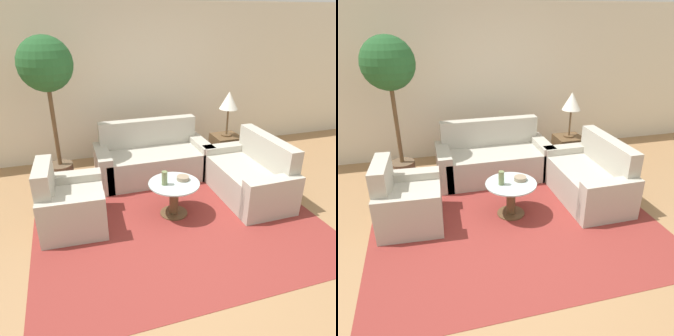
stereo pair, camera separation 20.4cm
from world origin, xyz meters
The scene contains 12 objects.
ground_plane centered at (0.00, 0.00, 0.00)m, with size 14.00×14.00×0.00m, color #9E754C.
wall_back centered at (0.00, 2.83, 1.30)m, with size 10.00×0.06×2.60m.
rug centered at (-0.02, 0.56, 0.00)m, with size 3.49×3.22×0.01m.
sofa_main centered at (0.01, 1.75, 0.29)m, with size 1.76×0.81×0.88m.
armchair centered at (-1.32, 0.69, 0.28)m, with size 0.79×0.90×0.84m.
loveseat centered at (1.19, 0.73, 0.29)m, with size 0.78×1.44×0.86m.
coffee_table centered at (-0.02, 0.56, 0.29)m, with size 0.65×0.65×0.45m.
side_table centered at (1.30, 1.74, 0.28)m, with size 0.43×0.43×0.55m.
table_lamp centered at (1.30, 1.74, 1.12)m, with size 0.30×0.30×0.73m.
potted_plant centered at (-1.39, 1.91, 1.61)m, with size 0.74×0.74×2.15m.
vase centered at (-0.15, 0.55, 0.54)m, with size 0.07×0.07×0.18m.
bowl centered at (0.11, 0.60, 0.48)m, with size 0.16×0.16×0.05m.
Camera 1 is at (-1.20, -2.89, 2.35)m, focal length 35.00 mm.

